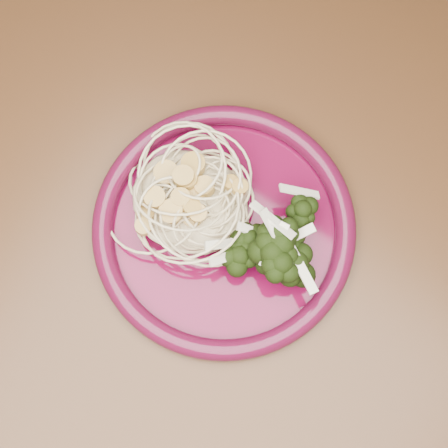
% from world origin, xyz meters
% --- Properties ---
extents(dining_table, '(1.20, 0.80, 0.75)m').
position_xyz_m(dining_table, '(0.00, 0.00, 0.65)').
color(dining_table, '#472814').
rests_on(dining_table, ground).
extents(dinner_plate, '(0.27, 0.27, 0.02)m').
position_xyz_m(dinner_plate, '(0.10, -0.00, 0.76)').
color(dinner_plate, '#4D0521').
rests_on(dinner_plate, dining_table).
extents(spaghetti_pile, '(0.13, 0.11, 0.03)m').
position_xyz_m(spaghetti_pile, '(0.06, 0.00, 0.77)').
color(spaghetti_pile, beige).
rests_on(spaghetti_pile, dinner_plate).
extents(scallop_cluster, '(0.12, 0.12, 0.04)m').
position_xyz_m(scallop_cluster, '(0.06, 0.00, 0.80)').
color(scallop_cluster, gold).
rests_on(scallop_cluster, spaghetti_pile).
extents(broccoli_pile, '(0.09, 0.13, 0.04)m').
position_xyz_m(broccoli_pile, '(0.15, -0.01, 0.78)').
color(broccoli_pile, black).
rests_on(broccoli_pile, dinner_plate).
extents(onion_garnish, '(0.06, 0.09, 0.04)m').
position_xyz_m(onion_garnish, '(0.15, -0.01, 0.81)').
color(onion_garnish, beige).
rests_on(onion_garnish, broccoli_pile).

